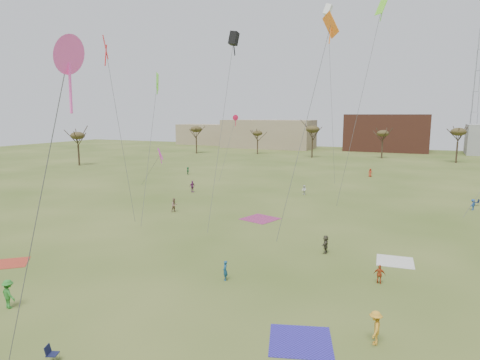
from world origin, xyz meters
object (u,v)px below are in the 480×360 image
at_px(flyer_near_right, 225,271).
at_px(spectator_fore_a, 380,274).
at_px(flyer_near_center, 8,294).
at_px(radio_tower, 475,91).
at_px(camp_chair_center, 52,357).
at_px(camp_chair_right, 477,204).

distance_m(flyer_near_right, spectator_fore_a, 11.07).
xyz_separation_m(flyer_near_center, radio_tower, (36.47, 133.85, 18.29)).
relative_size(flyer_near_right, camp_chair_center, 1.68).
bearing_deg(radio_tower, flyer_near_right, -101.84).
xyz_separation_m(flyer_near_right, camp_chair_right, (19.47, 35.95, -0.47)).
distance_m(camp_chair_right, radio_tower, 90.70).
bearing_deg(spectator_fore_a, radio_tower, -95.80).
xyz_separation_m(spectator_fore_a, radio_tower, (15.74, 120.45, 18.52)).
bearing_deg(camp_chair_center, spectator_fore_a, -60.92).
height_order(flyer_near_center, spectator_fore_a, flyer_near_center).
bearing_deg(spectator_fore_a, flyer_near_right, 22.57).
height_order(spectator_fore_a, camp_chair_right, spectator_fore_a).
bearing_deg(flyer_near_center, flyer_near_right, -127.48).
relative_size(flyer_near_center, spectator_fore_a, 1.32).
height_order(flyer_near_right, spectator_fore_a, flyer_near_right).
relative_size(camp_chair_center, camp_chair_right, 1.00).
height_order(flyer_near_center, camp_chair_center, flyer_near_center).
bearing_deg(radio_tower, flyer_near_center, -105.24).
distance_m(flyer_near_right, camp_chair_center, 12.93).
distance_m(flyer_near_center, camp_chair_center, 7.80).
bearing_deg(flyer_near_center, radio_tower, -95.00).
xyz_separation_m(camp_chair_center, camp_chair_right, (22.71, 48.46, 0.00)).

